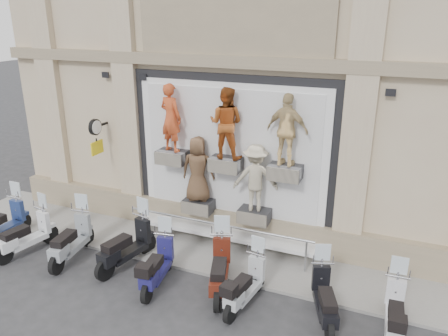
% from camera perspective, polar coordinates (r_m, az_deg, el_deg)
% --- Properties ---
extents(ground, '(90.00, 90.00, 0.00)m').
position_cam_1_polar(ground, '(10.11, -5.57, -16.64)').
color(ground, '#2E2E31').
rests_on(ground, ground).
extents(sidewalk, '(16.00, 2.20, 0.08)m').
position_cam_1_polar(sidewalk, '(11.66, -0.69, -10.90)').
color(sidewalk, gray).
rests_on(sidewalk, ground).
extents(building, '(14.00, 8.60, 12.00)m').
position_cam_1_polar(building, '(14.68, 7.21, 19.62)').
color(building, '#C5B38F').
rests_on(building, ground).
extents(shop_vitrine, '(5.60, 0.95, 4.30)m').
position_cam_1_polar(shop_vitrine, '(11.18, 0.89, 1.26)').
color(shop_vitrine, black).
rests_on(shop_vitrine, ground).
extents(guard_rail, '(5.06, 0.10, 0.93)m').
position_cam_1_polar(guard_rail, '(11.37, -0.90, -9.29)').
color(guard_rail, '#9EA0A5').
rests_on(guard_rail, ground).
extents(clock_sign_bracket, '(0.10, 0.80, 1.02)m').
position_cam_1_polar(clock_sign_bracket, '(12.81, -16.38, 4.53)').
color(clock_sign_bracket, black).
rests_on(clock_sign_bracket, ground).
extents(scooter_a, '(0.57, 1.89, 1.53)m').
position_cam_1_polar(scooter_a, '(13.35, -27.16, -5.60)').
color(scooter_a, navy).
rests_on(scooter_a, ground).
extents(scooter_b, '(0.88, 1.89, 1.48)m').
position_cam_1_polar(scooter_b, '(12.47, -24.59, -7.06)').
color(scooter_b, white).
rests_on(scooter_b, ground).
extents(scooter_c, '(0.82, 1.97, 1.55)m').
position_cam_1_polar(scooter_c, '(11.72, -19.44, -7.88)').
color(scooter_c, gray).
rests_on(scooter_c, ground).
extents(scooter_d, '(0.95, 2.06, 1.61)m').
position_cam_1_polar(scooter_d, '(11.03, -12.74, -8.79)').
color(scooter_d, black).
rests_on(scooter_d, ground).
extents(scooter_e, '(0.82, 1.87, 1.47)m').
position_cam_1_polar(scooter_e, '(10.21, -8.77, -11.44)').
color(scooter_e, '#191753').
rests_on(scooter_e, ground).
extents(scooter_f, '(1.15, 2.02, 1.58)m').
position_cam_1_polar(scooter_f, '(9.88, -0.55, -11.96)').
color(scooter_f, '#4F190D').
rests_on(scooter_f, ground).
extents(scooter_g, '(0.75, 1.78, 1.40)m').
position_cam_1_polar(scooter_g, '(9.49, 2.84, -14.08)').
color(scooter_g, '#ADB1B4').
rests_on(scooter_g, ground).
extents(scooter_h, '(1.09, 1.83, 1.43)m').
position_cam_1_polar(scooter_h, '(9.31, 13.13, -15.26)').
color(scooter_h, black).
rests_on(scooter_h, ground).
extents(scooter_i, '(0.59, 1.78, 1.42)m').
position_cam_1_polar(scooter_i, '(9.32, 21.58, -16.24)').
color(scooter_i, silver).
rests_on(scooter_i, ground).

